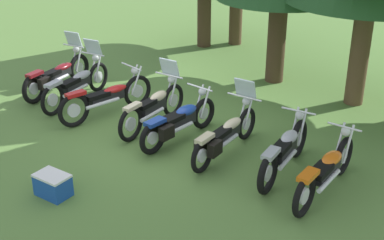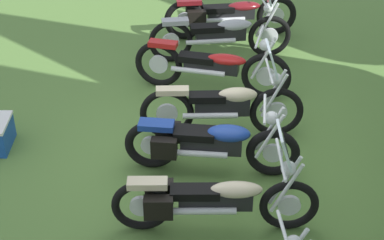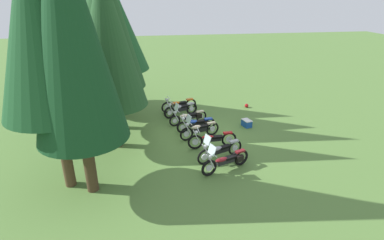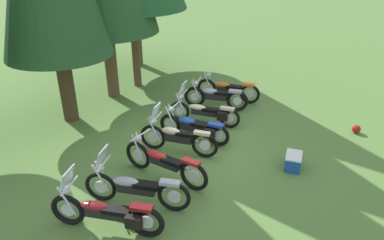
{
  "view_description": "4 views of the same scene",
  "coord_description": "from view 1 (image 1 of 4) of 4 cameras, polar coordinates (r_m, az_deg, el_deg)",
  "views": [
    {
      "loc": [
        7.98,
        -6.09,
        4.95
      ],
      "look_at": [
        1.07,
        -0.14,
        0.75
      ],
      "focal_mm": 49.79,
      "sensor_mm": 36.0,
      "label": 1
    },
    {
      "loc": [
        6.73,
        1.48,
        4.9
      ],
      "look_at": [
        0.39,
        -0.18,
        0.71
      ],
      "focal_mm": 58.75,
      "sensor_mm": 36.0,
      "label": 2
    },
    {
      "loc": [
        -14.3,
        2.58,
        7.06
      ],
      "look_at": [
        0.64,
        0.28,
        0.59
      ],
      "focal_mm": 28.13,
      "sensor_mm": 36.0,
      "label": 3
    },
    {
      "loc": [
        -7.34,
        -5.02,
        5.3
      ],
      "look_at": [
        0.5,
        0.19,
        0.59
      ],
      "focal_mm": 33.84,
      "sensor_mm": 36.0,
      "label": 4
    }
  ],
  "objects": [
    {
      "name": "picnic_cooler",
      "position": [
        9.33,
        -14.68,
        -6.74
      ],
      "size": [
        0.66,
        0.53,
        0.4
      ],
      "color": "#19479E",
      "rests_on": "ground_plane"
    },
    {
      "name": "motorcycle_3",
      "position": [
        11.33,
        -4.1,
        1.49
      ],
      "size": [
        0.87,
        2.18,
        1.38
      ],
      "rotation": [
        0.0,
        0.0,
        1.85
      ],
      "color": "black",
      "rests_on": "ground_plane"
    },
    {
      "name": "motorcycle_2",
      "position": [
        11.99,
        -9.05,
        2.44
      ],
      "size": [
        0.72,
        2.44,
        1.03
      ],
      "rotation": [
        0.0,
        0.0,
        1.59
      ],
      "color": "black",
      "rests_on": "ground_plane"
    },
    {
      "name": "motorcycle_7",
      "position": [
        9.24,
        14.16,
        -5.23
      ],
      "size": [
        0.77,
        2.31,
        1.02
      ],
      "rotation": [
        0.0,
        0.0,
        1.8
      ],
      "color": "black",
      "rests_on": "ground_plane"
    },
    {
      "name": "motorcycle_5",
      "position": [
        10.19,
        3.55,
        -1.52
      ],
      "size": [
        0.96,
        2.26,
        1.34
      ],
      "rotation": [
        0.0,
        0.0,
        1.83
      ],
      "color": "black",
      "rests_on": "ground_plane"
    },
    {
      "name": "ground_plane",
      "position": [
        11.19,
        -3.01,
        -1.53
      ],
      "size": [
        80.0,
        80.0,
        0.0
      ],
      "primitive_type": "plane",
      "color": "#547A38"
    },
    {
      "name": "motorcycle_1",
      "position": [
        12.89,
        -12.19,
        3.9
      ],
      "size": [
        1.07,
        2.29,
        1.38
      ],
      "rotation": [
        0.0,
        0.0,
        1.95
      ],
      "color": "black",
      "rests_on": "ground_plane"
    },
    {
      "name": "motorcycle_4",
      "position": [
        10.72,
        -1.5,
        -0.14
      ],
      "size": [
        0.79,
        2.21,
        0.99
      ],
      "rotation": [
        0.0,
        0.0,
        1.72
      ],
      "color": "black",
      "rests_on": "ground_plane"
    },
    {
      "name": "motorcycle_6",
      "position": [
        9.69,
        9.91,
        -3.23
      ],
      "size": [
        0.94,
        2.16,
        1.03
      ],
      "rotation": [
        0.0,
        0.0,
        1.91
      ],
      "color": "black",
      "rests_on": "ground_plane"
    },
    {
      "name": "motorcycle_0",
      "position": [
        13.62,
        -14.31,
        4.73
      ],
      "size": [
        1.07,
        2.29,
        1.38
      ],
      "rotation": [
        0.0,
        0.0,
        1.95
      ],
      "color": "black",
      "rests_on": "ground_plane"
    }
  ]
}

